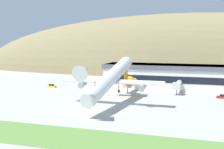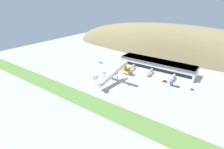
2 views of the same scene
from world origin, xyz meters
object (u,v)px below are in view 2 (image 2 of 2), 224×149
at_px(service_car_0, 101,63).
at_px(jetway_0, 130,68).
at_px(service_car_3, 165,81).
at_px(traffic_cone_1, 124,74).
at_px(service_car_2, 192,90).
at_px(traffic_cone_0, 119,73).
at_px(service_car_1, 120,69).
at_px(terminal_building, 157,65).
at_px(fuel_truck, 175,85).
at_px(jetway_1, 149,72).
at_px(cargo_airplane, 114,73).
at_px(jetway_2, 172,78).

bearing_deg(service_car_0, jetway_0, 0.07).
xyz_separation_m(service_car_3, traffic_cone_1, (-40.72, -7.37, -0.38)).
bearing_deg(service_car_2, traffic_cone_0, -174.63).
relative_size(service_car_1, service_car_3, 0.94).
relative_size(terminal_building, traffic_cone_0, 136.45).
height_order(service_car_0, fuel_truck, fuel_truck).
height_order(jetway_0, traffic_cone_1, jetway_0).
distance_m(jetway_1, service_car_3, 19.53).
relative_size(jetway_1, traffic_cone_1, 21.37).
bearing_deg(service_car_3, cargo_airplane, -144.20).
distance_m(service_car_1, traffic_cone_0, 12.44).
relative_size(service_car_0, traffic_cone_0, 7.76).
bearing_deg(fuel_truck, jetway_2, 124.42).
bearing_deg(jetway_0, service_car_0, -179.93).
bearing_deg(service_car_2, service_car_3, 174.83).
distance_m(jetway_2, service_car_1, 56.55).
xyz_separation_m(terminal_building, traffic_cone_0, (-28.98, -29.65, -6.27)).
xyz_separation_m(jetway_0, fuel_truck, (49.75, -7.40, -2.45)).
relative_size(service_car_1, fuel_truck, 0.55).
xyz_separation_m(jetway_2, fuel_truck, (5.57, -8.13, -2.45)).
height_order(terminal_building, traffic_cone_0, terminal_building).
distance_m(jetway_0, service_car_3, 39.99).
relative_size(jetway_2, service_car_2, 3.66).
xyz_separation_m(jetway_1, service_car_2, (43.02, -7.67, -3.39)).
bearing_deg(service_car_1, service_car_3, -2.29).
height_order(cargo_airplane, service_car_1, cargo_airplane).
xyz_separation_m(jetway_1, traffic_cone_1, (-22.26, -12.82, -3.71)).
relative_size(service_car_2, fuel_truck, 0.50).
distance_m(terminal_building, jetway_0, 28.32).
distance_m(terminal_building, service_car_1, 40.06).
xyz_separation_m(jetway_2, service_car_0, (-84.60, -0.78, -3.31)).
height_order(jetway_0, service_car_0, jetway_0).
relative_size(service_car_1, traffic_cone_0, 7.12).
relative_size(service_car_3, traffic_cone_1, 7.58).
height_order(fuel_truck, traffic_cone_1, fuel_truck).
distance_m(terminal_building, traffic_cone_0, 41.93).
bearing_deg(terminal_building, traffic_cone_0, -134.35).
bearing_deg(traffic_cone_0, service_car_1, 118.49).
bearing_deg(fuel_truck, service_car_0, 175.34).
relative_size(jetway_0, traffic_cone_0, 25.80).
bearing_deg(jetway_2, fuel_truck, -55.58).
height_order(jetway_2, fuel_truck, jetway_2).
distance_m(terminal_building, cargo_airplane, 52.92).
xyz_separation_m(service_car_2, fuel_truck, (-14.45, -1.09, 0.94)).
xyz_separation_m(jetway_1, cargo_airplane, (-19.74, -33.00, 5.73)).
relative_size(cargo_airplane, service_car_2, 14.45).
bearing_deg(terminal_building, fuel_truck, -41.73).
height_order(terminal_building, service_car_1, terminal_building).
bearing_deg(terminal_building, service_car_1, -151.80).
bearing_deg(cargo_airplane, service_car_2, 21.98).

